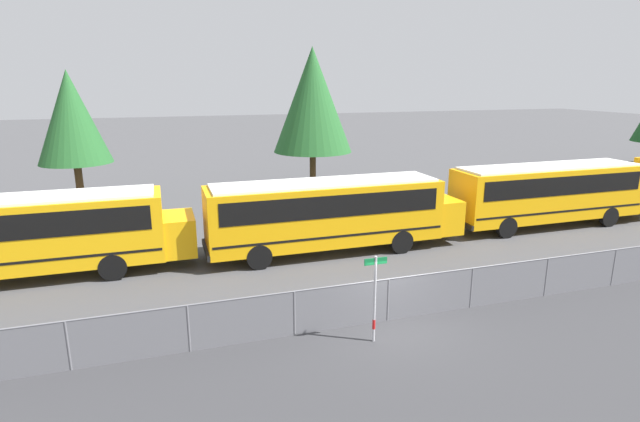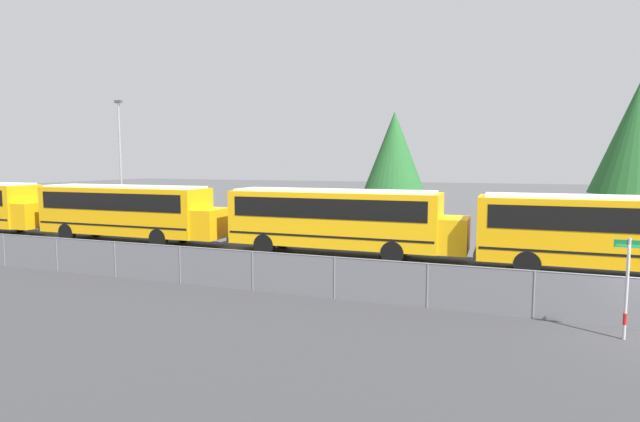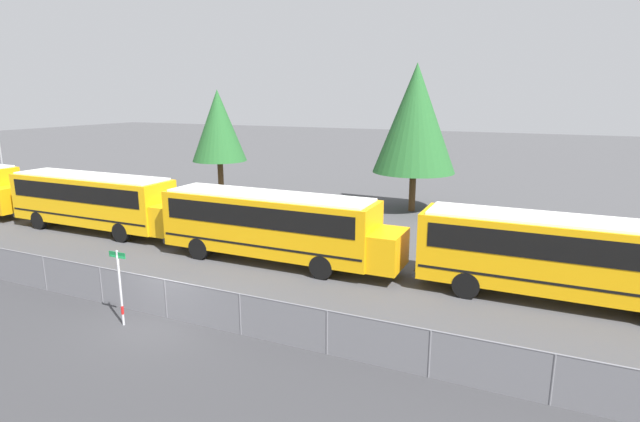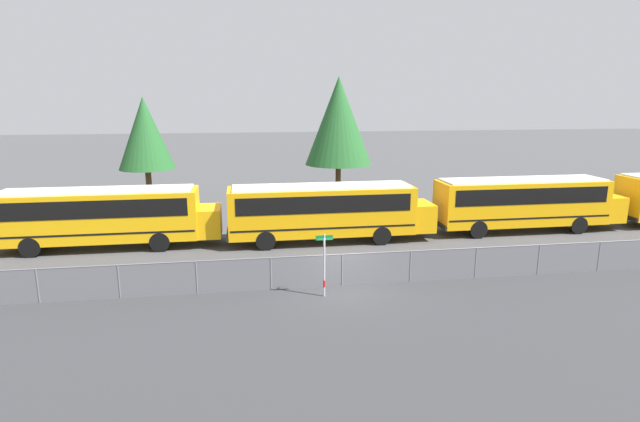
% 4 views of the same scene
% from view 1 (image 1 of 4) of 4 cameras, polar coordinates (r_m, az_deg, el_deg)
% --- Properties ---
extents(ground_plane, '(200.00, 200.00, 0.00)m').
position_cam_1_polar(ground_plane, '(16.60, 7.68, -12.28)').
color(ground_plane, '#424244').
extents(fence, '(98.86, 0.07, 1.45)m').
position_cam_1_polar(fence, '(16.27, 7.77, -9.95)').
color(fence, '#9EA0A5').
rests_on(fence, ground_plane).
extents(school_bus_2, '(11.72, 2.48, 3.26)m').
position_cam_1_polar(school_bus_2, '(22.03, -30.42, -1.96)').
color(school_bus_2, '#EDA80F').
rests_on(school_bus_2, ground_plane).
extents(school_bus_3, '(11.72, 2.48, 3.26)m').
position_cam_1_polar(school_bus_3, '(22.01, 1.25, 0.09)').
color(school_bus_3, orange).
rests_on(school_bus_3, ground_plane).
extents(school_bus_4, '(11.72, 2.48, 3.26)m').
position_cam_1_polar(school_bus_4, '(28.77, 24.91, 2.20)').
color(school_bus_4, orange).
rests_on(school_bus_4, ground_plane).
extents(street_sign, '(0.70, 0.09, 2.67)m').
position_cam_1_polar(street_sign, '(14.73, 6.27, -9.71)').
color(street_sign, '#B7B7BC').
rests_on(street_sign, ground_plane).
extents(tree_1, '(5.43, 5.43, 9.73)m').
position_cam_1_polar(tree_1, '(34.91, -0.86, 12.54)').
color(tree_1, '#51381E').
rests_on(tree_1, ground_plane).
extents(tree_2, '(4.15, 4.15, 8.12)m').
position_cam_1_polar(tree_2, '(32.90, -26.54, 9.54)').
color(tree_2, '#51381E').
rests_on(tree_2, ground_plane).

